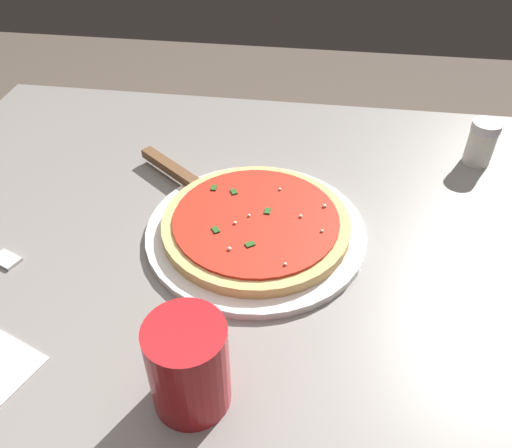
# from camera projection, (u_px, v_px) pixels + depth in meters

# --- Properties ---
(restaurant_table) EXTENTS (1.02, 0.83, 0.74)m
(restaurant_table) POSITION_uv_depth(u_px,v_px,m) (223.00, 304.00, 0.82)
(restaurant_table) COLOR black
(restaurant_table) RESTS_ON ground_plane
(serving_plate) EXTENTS (0.31, 0.31, 0.01)m
(serving_plate) POSITION_uv_depth(u_px,v_px,m) (256.00, 232.00, 0.73)
(serving_plate) COLOR white
(serving_plate) RESTS_ON restaurant_table
(pizza) EXTENTS (0.26, 0.26, 0.02)m
(pizza) POSITION_uv_depth(u_px,v_px,m) (256.00, 223.00, 0.72)
(pizza) COLOR #DBB26B
(pizza) RESTS_ON serving_plate
(pizza_server) EXTENTS (0.20, 0.17, 0.01)m
(pizza_server) POSITION_uv_depth(u_px,v_px,m) (186.00, 179.00, 0.81)
(pizza_server) COLOR silver
(pizza_server) RESTS_ON serving_plate
(cup_tall_drink) EXTENTS (0.08, 0.08, 0.11)m
(cup_tall_drink) POSITION_uv_depth(u_px,v_px,m) (189.00, 366.00, 0.51)
(cup_tall_drink) COLOR #B2191E
(cup_tall_drink) RESTS_ON restaurant_table
(parmesan_shaker) EXTENTS (0.05, 0.05, 0.07)m
(parmesan_shaker) POSITION_uv_depth(u_px,v_px,m) (481.00, 142.00, 0.85)
(parmesan_shaker) COLOR silver
(parmesan_shaker) RESTS_ON restaurant_table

